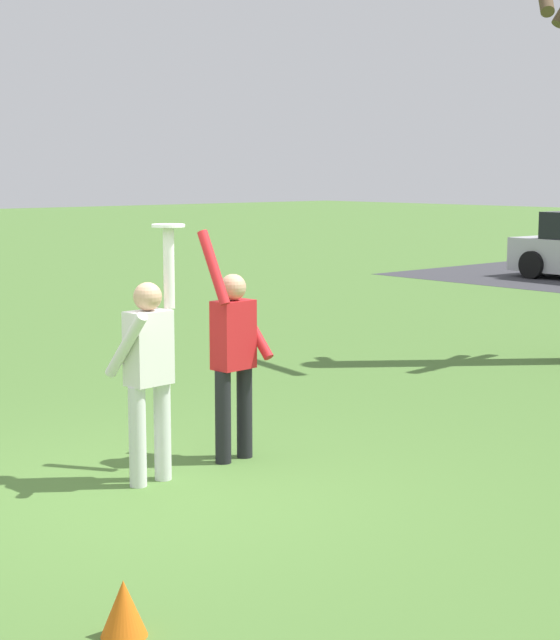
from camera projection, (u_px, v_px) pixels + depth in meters
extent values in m
plane|color=#4C7533|center=(159.00, 491.00, 8.22)|extent=(120.00, 120.00, 0.00)
cylinder|color=silver|center=(137.00, 437.00, 8.30)|extent=(0.14, 0.14, 0.82)
cylinder|color=silver|center=(162.00, 431.00, 8.48)|extent=(0.14, 0.14, 0.82)
cube|color=silver|center=(149.00, 348.00, 8.29)|extent=(0.25, 0.38, 0.60)
sphere|color=tan|center=(148.00, 297.00, 8.23)|extent=(0.23, 0.23, 0.23)
cylinder|color=silver|center=(126.00, 345.00, 8.12)|extent=(0.49, 0.13, 0.57)
cylinder|color=silver|center=(169.00, 268.00, 8.36)|extent=(0.09, 0.09, 0.66)
cylinder|color=black|center=(244.00, 412.00, 9.15)|extent=(0.14, 0.14, 0.82)
cylinder|color=black|center=(223.00, 417.00, 8.97)|extent=(0.14, 0.14, 0.82)
cube|color=red|center=(233.00, 335.00, 8.96)|extent=(0.25, 0.38, 0.60)
sphere|color=tan|center=(233.00, 287.00, 8.90)|extent=(0.23, 0.23, 0.23)
cylinder|color=red|center=(252.00, 327.00, 9.12)|extent=(0.49, 0.13, 0.57)
cylinder|color=red|center=(214.00, 268.00, 8.72)|extent=(0.36, 0.11, 0.64)
cylinder|color=white|center=(168.00, 226.00, 8.31)|extent=(0.27, 0.27, 0.02)
cylinder|color=black|center=(532.00, 265.00, 24.56)|extent=(0.67, 0.26, 0.66)
cone|color=orange|center=(124.00, 608.00, 5.64)|extent=(0.26, 0.26, 0.32)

